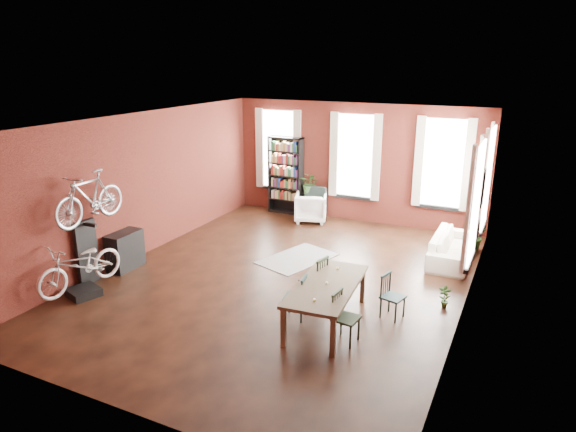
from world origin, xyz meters
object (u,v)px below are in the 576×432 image
Objects in this scene: cream_sofa at (453,243)px; console_table at (125,250)px; dining_chair_d at (393,297)px; bike_trainer at (84,292)px; dining_chair_c at (346,318)px; dining_chair_a at (295,297)px; bookshelf at (286,175)px; white_armchair at (311,206)px; plant_stand at (310,205)px; dining_table at (326,303)px; dining_chair_b at (314,279)px; bicycle_floor at (78,244)px.

cream_sofa is 7.15m from console_table.
dining_chair_d is 5.75m from bike_trainer.
dining_chair_c reaches higher than bike_trainer.
dining_chair_a is 0.98× the size of console_table.
bookshelf is 1.26m from white_armchair.
plant_stand is (2.04, 5.20, -0.09)m from console_table.
dining_table is 5.67m from white_armchair.
bookshelf reaches higher than dining_chair_b.
cream_sofa is at bearing 29.33° from console_table.
dining_chair_b is at bearing 148.33° from cream_sofa.
dining_chair_d is at bearing 170.67° from cream_sofa.
dining_table is 4.70m from bicycle_floor.
console_table is 1.28× the size of plant_stand.
white_armchair is 0.48× the size of bicycle_floor.
console_table reaches higher than bike_trainer.
bookshelf is 2.57× the size of white_armchair.
dining_chair_c is at bearing 98.68° from white_armchair.
cream_sofa reaches higher than plant_stand.
dining_chair_c is 1.20m from dining_chair_d.
dining_chair_a is 0.72m from dining_chair_b.
white_armchair reaches higher than cream_sofa.
bicycle_floor is at bearing -105.55° from plant_stand.
bicycle_floor reaches higher than dining_chair_d.
console_table is (-6.23, -3.50, -0.01)m from cream_sofa.
plant_stand is at bearing 111.35° from dining_table.
bookshelf is at bearing -44.06° from white_armchair.
plant_stand is (-2.70, 5.54, -0.04)m from dining_table.
cream_sofa is 3.32× the size of plant_stand.
dining_chair_a is at bearing 90.85° from white_armchair.
dining_chair_b reaches higher than dining_table.
plant_stand is (-3.67, 4.88, -0.08)m from dining_chair_d.
bicycle_floor is at bearing -57.59° from dining_chair_b.
bookshelf is 4.20× the size of bike_trainer.
dining_chair_a is at bearing 131.06° from dining_chair_d.
bike_trainer is (-2.03, -6.15, -0.35)m from white_armchair.
cream_sofa is (1.49, 3.84, 0.05)m from dining_table.
dining_chair_c is 5.11m from bicycle_floor.
dining_chair_b reaches higher than dining_chair_c.
dining_table is 4.75m from console_table.
bicycle_floor is (-1.07, -6.57, -0.06)m from bookshelf.
white_armchair is 1.07× the size of console_table.
dining_chair_c is 1.59× the size of bike_trainer.
dining_chair_a reaches higher than plant_stand.
bicycle_floor is at bearing -99.24° from bookshelf.
dining_chair_c is 1.33× the size of plant_stand.
bookshelf reaches higher than dining_chair_a.
white_armchair is at bearing -64.05° from plant_stand.
cream_sofa is 7.77m from bicycle_floor.
bicycle_floor is at bearing -171.79° from dining_table.
dining_chair_d is 1.25× the size of plant_stand.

